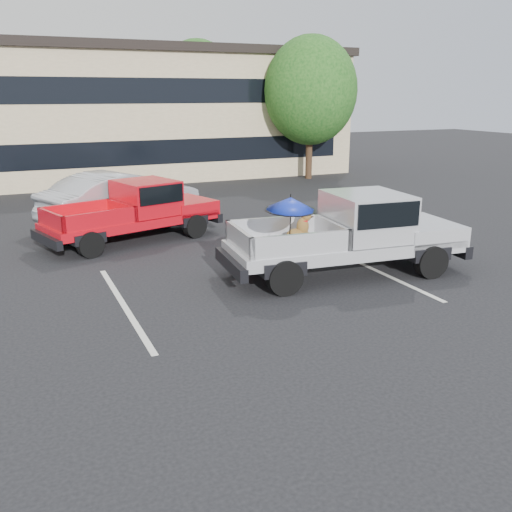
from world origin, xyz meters
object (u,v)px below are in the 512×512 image
object	(u,v)px
silver_pickup	(357,229)
silver_sedan	(122,199)
tree_back	(198,87)
red_pickup	(142,208)
tree_right	(311,91)

from	to	relation	value
silver_pickup	silver_sedan	world-z (taller)	silver_pickup
tree_back	red_pickup	distance (m)	18.69
silver_sedan	red_pickup	bearing A→B (deg)	160.44
tree_right	silver_sedan	distance (m)	12.92
tree_back	silver_sedan	size ratio (longest dim) A/B	1.36
red_pickup	silver_sedan	distance (m)	2.12
red_pickup	silver_sedan	bearing A→B (deg)	77.46
tree_back	silver_pickup	size ratio (longest dim) A/B	1.22
tree_back	tree_right	bearing A→B (deg)	-69.44
silver_pickup	tree_right	bearing A→B (deg)	70.20
red_pickup	tree_back	bearing A→B (deg)	49.71
silver_pickup	red_pickup	bearing A→B (deg)	131.41
tree_right	silver_pickup	xyz separation A→B (m)	(-6.54, -14.04, -3.16)
tree_right	silver_pickup	world-z (taller)	tree_right
silver_pickup	silver_sedan	xyz separation A→B (m)	(-3.98, 7.34, -0.19)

